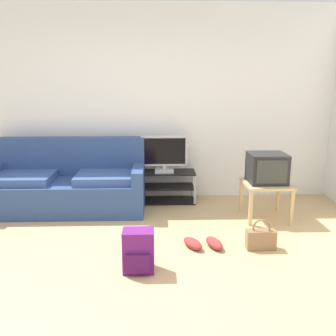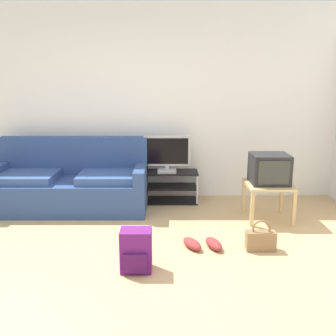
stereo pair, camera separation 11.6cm
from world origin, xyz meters
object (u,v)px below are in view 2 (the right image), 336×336
couch (70,184)px  sneakers_pair (202,244)px  backpack (136,251)px  side_table (268,189)px  crt_tv (269,169)px  flat_tv (166,154)px  handbag (260,240)px  tv_stand (166,187)px

couch → sneakers_pair: size_ratio=4.51×
couch → backpack: couch is taller
side_table → crt_tv: 0.25m
flat_tv → crt_tv: flat_tv is taller
crt_tv → handbag: crt_tv is taller
couch → sneakers_pair: (1.66, -1.25, -0.28)m
couch → crt_tv: 2.58m
sneakers_pair → backpack: bearing=-144.5°
tv_stand → sneakers_pair: 1.56m
couch → handbag: size_ratio=6.31×
flat_tv → side_table: 1.44m
side_table → backpack: side_table is taller
side_table → sneakers_pair: (-0.87, -0.83, -0.34)m
tv_stand → side_table: size_ratio=1.57×
flat_tv → crt_tv: 1.40m
couch → sneakers_pair: bearing=-37.0°
crt_tv → sneakers_pair: (-0.87, -0.84, -0.59)m
crt_tv → backpack: size_ratio=1.14×
tv_stand → flat_tv: bearing=-90.0°
crt_tv → side_table: bearing=-90.0°
tv_stand → flat_tv: 0.47m
flat_tv → side_table: flat_tv is taller
handbag → side_table: bearing=71.5°
couch → handbag: (2.24, -1.30, -0.22)m
crt_tv → sneakers_pair: size_ratio=0.98×
backpack → sneakers_pair: size_ratio=0.86×
side_table → tv_stand: bearing=151.2°
handbag → flat_tv: bearing=121.7°
backpack → tv_stand: bearing=105.1°
handbag → sneakers_pair: 0.58m
crt_tv → backpack: crt_tv is taller
tv_stand → sneakers_pair: (0.37, -1.51, -0.17)m
side_table → crt_tv: bearing=90.0°
couch → sneakers_pair: couch is taller
side_table → backpack: bearing=-139.7°
flat_tv → tv_stand: bearing=90.0°
tv_stand → backpack: bearing=-97.8°
couch → tv_stand: bearing=11.4°
backpack → handbag: bearing=41.4°
flat_tv → handbag: (0.95, -1.53, -0.57)m
side_table → couch: bearing=170.5°
couch → tv_stand: (1.29, 0.26, -0.11)m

